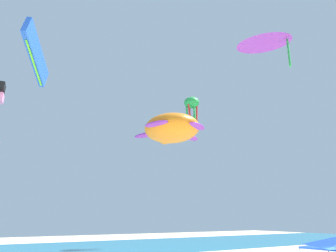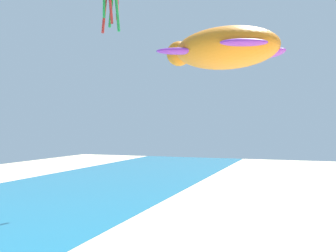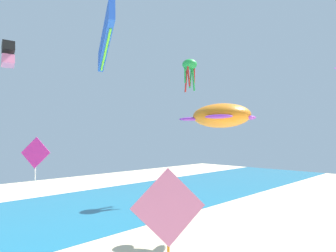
{
  "view_description": "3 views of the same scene",
  "coord_description": "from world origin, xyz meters",
  "px_view_note": "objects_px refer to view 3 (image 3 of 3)",
  "views": [
    {
      "loc": [
        -12.69,
        -9.87,
        3.7
      ],
      "look_at": [
        -2.03,
        7.82,
        9.9
      ],
      "focal_mm": 32.7,
      "sensor_mm": 36.0,
      "label": 1
    },
    {
      "loc": [
        -19.25,
        7.94,
        6.72
      ],
      "look_at": [
        -2.03,
        14.29,
        6.81
      ],
      "focal_mm": 38.85,
      "sensor_mm": 36.0,
      "label": 2
    },
    {
      "loc": [
        -21.04,
        -2.88,
        9.11
      ],
      "look_at": [
        -2.03,
        15.87,
        10.22
      ],
      "focal_mm": 30.5,
      "sensor_mm": 36.0,
      "label": 3
    }
  ],
  "objects_px": {
    "kite_diamond_magenta": "(36,154)",
    "kite_box_black": "(8,54)",
    "kite_octopus_green": "(190,66)",
    "kite_turtle_orange": "(220,116)",
    "kite_parafoil_blue": "(106,40)",
    "kite_diamond_pink": "(168,211)"
  },
  "relations": [
    {
      "from": "kite_diamond_pink",
      "to": "kite_box_black",
      "type": "bearing_deg",
      "value": 123.9
    },
    {
      "from": "kite_diamond_pink",
      "to": "kite_parafoil_blue",
      "type": "bearing_deg",
      "value": 107.85
    },
    {
      "from": "kite_diamond_magenta",
      "to": "kite_turtle_orange",
      "type": "relative_size",
      "value": 0.41
    },
    {
      "from": "kite_octopus_green",
      "to": "kite_box_black",
      "type": "bearing_deg",
      "value": 29.62
    },
    {
      "from": "kite_turtle_orange",
      "to": "kite_box_black",
      "type": "distance_m",
      "value": 20.99
    },
    {
      "from": "kite_turtle_orange",
      "to": "kite_octopus_green",
      "type": "bearing_deg",
      "value": -21.4
    },
    {
      "from": "kite_box_black",
      "to": "kite_diamond_pink",
      "type": "distance_m",
      "value": 24.9
    },
    {
      "from": "kite_parafoil_blue",
      "to": "kite_box_black",
      "type": "distance_m",
      "value": 13.94
    },
    {
      "from": "kite_diamond_magenta",
      "to": "kite_octopus_green",
      "type": "bearing_deg",
      "value": -113.81
    },
    {
      "from": "kite_diamond_magenta",
      "to": "kite_box_black",
      "type": "height_order",
      "value": "kite_box_black"
    },
    {
      "from": "kite_diamond_magenta",
      "to": "kite_octopus_green",
      "type": "relative_size",
      "value": 0.6
    },
    {
      "from": "kite_parafoil_blue",
      "to": "kite_diamond_pink",
      "type": "bearing_deg",
      "value": -173.31
    },
    {
      "from": "kite_turtle_orange",
      "to": "kite_box_black",
      "type": "xyz_separation_m",
      "value": [
        -13.44,
        14.95,
        6.02
      ]
    },
    {
      "from": "kite_diamond_magenta",
      "to": "kite_parafoil_blue",
      "type": "height_order",
      "value": "kite_parafoil_blue"
    },
    {
      "from": "kite_turtle_orange",
      "to": "kite_box_black",
      "type": "height_order",
      "value": "kite_box_black"
    },
    {
      "from": "kite_box_black",
      "to": "kite_parafoil_blue",
      "type": "bearing_deg",
      "value": -70.61
    },
    {
      "from": "kite_box_black",
      "to": "kite_diamond_magenta",
      "type": "bearing_deg",
      "value": -83.6
    },
    {
      "from": "kite_diamond_magenta",
      "to": "kite_diamond_pink",
      "type": "height_order",
      "value": "kite_diamond_magenta"
    },
    {
      "from": "kite_turtle_orange",
      "to": "kite_octopus_green",
      "type": "distance_m",
      "value": 20.97
    },
    {
      "from": "kite_octopus_green",
      "to": "kite_parafoil_blue",
      "type": "bearing_deg",
      "value": 59.84
    },
    {
      "from": "kite_octopus_green",
      "to": "kite_turtle_orange",
      "type": "bearing_deg",
      "value": 80.16
    },
    {
      "from": "kite_parafoil_blue",
      "to": "kite_box_black",
      "type": "height_order",
      "value": "kite_box_black"
    }
  ]
}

